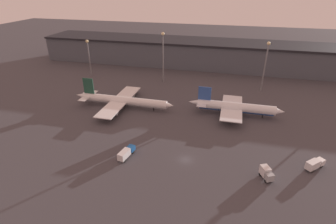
{
  "coord_description": "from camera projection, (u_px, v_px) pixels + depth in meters",
  "views": [
    {
      "loc": [
        11.54,
        -69.88,
        53.42
      ],
      "look_at": [
        -11.39,
        21.3,
        6.0
      ],
      "focal_mm": 28.0,
      "sensor_mm": 36.0,
      "label": 1
    }
  ],
  "objects": [
    {
      "name": "lamp_post_2",
      "position": [
        266.0,
        61.0,
        134.56
      ],
      "size": [
        1.8,
        1.8,
        26.09
      ],
      "color": "slate",
      "rests_on": "ground"
    },
    {
      "name": "airplane_0",
      "position": [
        123.0,
        101.0,
        121.92
      ],
      "size": [
        48.54,
        36.14,
        12.8
      ],
      "rotation": [
        0.0,
        0.0,
        -0.0
      ],
      "color": "white",
      "rests_on": "ground"
    },
    {
      "name": "terminal_building",
      "position": [
        216.0,
        54.0,
        177.51
      ],
      "size": [
        242.41,
        29.64,
        17.12
      ],
      "color": "#4C515B",
      "rests_on": "ground"
    },
    {
      "name": "service_vehicle_1",
      "position": [
        315.0,
        164.0,
        82.17
      ],
      "size": [
        6.76,
        6.63,
        3.25
      ],
      "rotation": [
        0.0,
        0.0,
        0.77
      ],
      "color": "white",
      "rests_on": "ground"
    },
    {
      "name": "service_vehicle_2",
      "position": [
        126.0,
        153.0,
        87.58
      ],
      "size": [
        3.6,
        8.2,
        3.09
      ],
      "rotation": [
        0.0,
        0.0,
        1.39
      ],
      "color": "#195199",
      "rests_on": "ground"
    },
    {
      "name": "airplane_1",
      "position": [
        235.0,
        107.0,
        114.71
      ],
      "size": [
        41.28,
        26.96,
        11.88
      ],
      "rotation": [
        0.0,
        0.0,
        -0.0
      ],
      "color": "white",
      "rests_on": "ground"
    },
    {
      "name": "ground",
      "position": [
        186.0,
        160.0,
        87.08
      ],
      "size": [
        600.0,
        600.0,
        0.0
      ],
      "primitive_type": "plane",
      "color": "#423F44"
    },
    {
      "name": "service_vehicle_0",
      "position": [
        266.0,
        173.0,
        78.16
      ],
      "size": [
        4.22,
        5.38,
        3.63
      ],
      "rotation": [
        0.0,
        0.0,
        -1.11
      ],
      "color": "#9EA3A8",
      "rests_on": "ground"
    },
    {
      "name": "lamp_post_1",
      "position": [
        163.0,
        52.0,
        145.91
      ],
      "size": [
        1.8,
        1.8,
        28.43
      ],
      "color": "slate",
      "rests_on": "ground"
    },
    {
      "name": "lamp_post_0",
      "position": [
        89.0,
        53.0,
        157.62
      ],
      "size": [
        1.8,
        1.8,
        22.07
      ],
      "color": "slate",
      "rests_on": "ground"
    }
  ]
}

